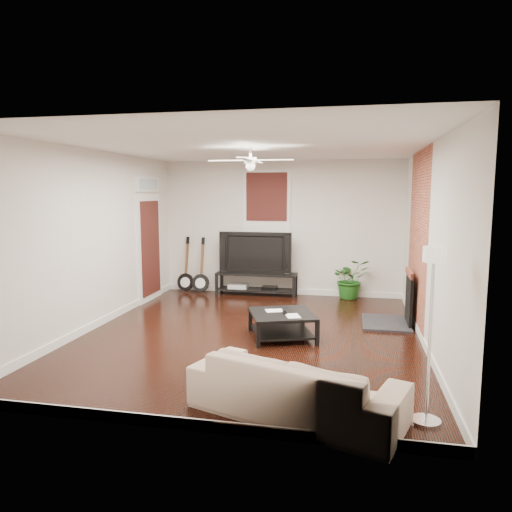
# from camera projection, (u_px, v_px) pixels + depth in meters

# --- Properties ---
(room) EXTENTS (5.01, 6.01, 2.81)m
(room) POSITION_uv_depth(u_px,v_px,m) (251.00, 243.00, 7.03)
(room) COLOR black
(room) RESTS_ON ground
(brick_accent) EXTENTS (0.02, 2.20, 2.80)m
(brick_accent) POSITION_uv_depth(u_px,v_px,m) (418.00, 240.00, 7.51)
(brick_accent) COLOR #984131
(brick_accent) RESTS_ON floor
(fireplace) EXTENTS (0.80, 1.10, 0.92)m
(fireplace) POSITION_uv_depth(u_px,v_px,m) (396.00, 297.00, 7.69)
(fireplace) COLOR black
(fireplace) RESTS_ON floor
(window_back) EXTENTS (1.00, 0.06, 1.30)m
(window_back) POSITION_uv_depth(u_px,v_px,m) (267.00, 202.00, 9.91)
(window_back) COLOR #3A110F
(window_back) RESTS_ON wall_back
(door_left) EXTENTS (0.08, 1.00, 2.50)m
(door_left) POSITION_uv_depth(u_px,v_px,m) (149.00, 238.00, 9.39)
(door_left) COLOR white
(door_left) RESTS_ON wall_left
(tv_stand) EXTENTS (1.68, 0.45, 0.47)m
(tv_stand) POSITION_uv_depth(u_px,v_px,m) (256.00, 284.00, 9.98)
(tv_stand) COLOR black
(tv_stand) RESTS_ON floor
(tv) EXTENTS (1.51, 0.20, 0.87)m
(tv) POSITION_uv_depth(u_px,v_px,m) (257.00, 252.00, 9.91)
(tv) COLOR black
(tv) RESTS_ON tv_stand
(coffee_table) EXTENTS (1.15, 1.15, 0.38)m
(coffee_table) POSITION_uv_depth(u_px,v_px,m) (282.00, 325.00, 7.04)
(coffee_table) COLOR black
(coffee_table) RESTS_ON floor
(sofa) EXTENTS (2.19, 1.43, 0.60)m
(sofa) POSITION_uv_depth(u_px,v_px,m) (296.00, 386.00, 4.56)
(sofa) COLOR tan
(sofa) RESTS_ON floor
(floor_lamp) EXTENTS (0.35, 0.35, 1.67)m
(floor_lamp) POSITION_uv_depth(u_px,v_px,m) (430.00, 336.00, 4.34)
(floor_lamp) COLOR silver
(floor_lamp) RESTS_ON floor
(potted_plant) EXTENTS (0.90, 0.84, 0.82)m
(potted_plant) POSITION_uv_depth(u_px,v_px,m) (350.00, 279.00, 9.62)
(potted_plant) COLOR #1D5A19
(potted_plant) RESTS_ON floor
(guitar_left) EXTENTS (0.40, 0.30, 1.21)m
(guitar_left) POSITION_uv_depth(u_px,v_px,m) (185.00, 264.00, 10.22)
(guitar_left) COLOR black
(guitar_left) RESTS_ON floor
(guitar_right) EXTENTS (0.38, 0.27, 1.21)m
(guitar_right) POSITION_uv_depth(u_px,v_px,m) (200.00, 265.00, 10.12)
(guitar_right) COLOR black
(guitar_right) RESTS_ON floor
(ceiling_fan) EXTENTS (1.24, 1.24, 0.32)m
(ceiling_fan) POSITION_uv_depth(u_px,v_px,m) (250.00, 160.00, 6.88)
(ceiling_fan) COLOR white
(ceiling_fan) RESTS_ON ceiling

